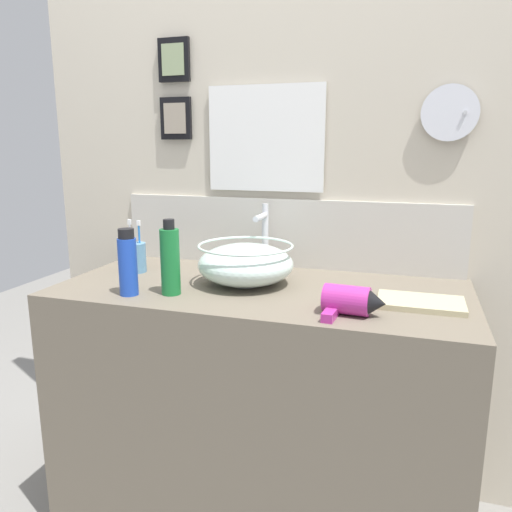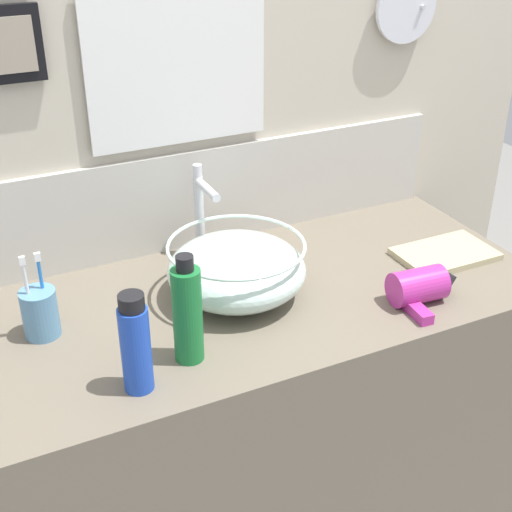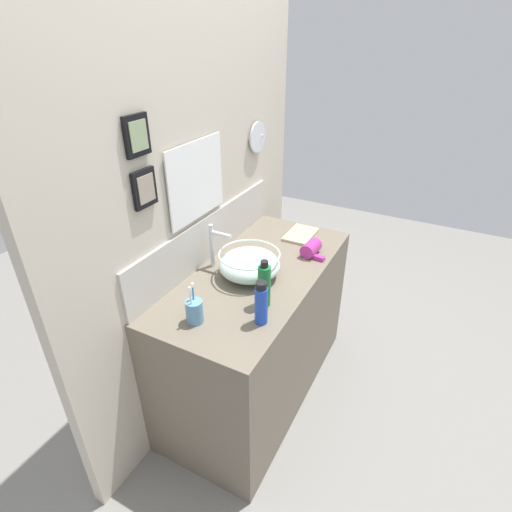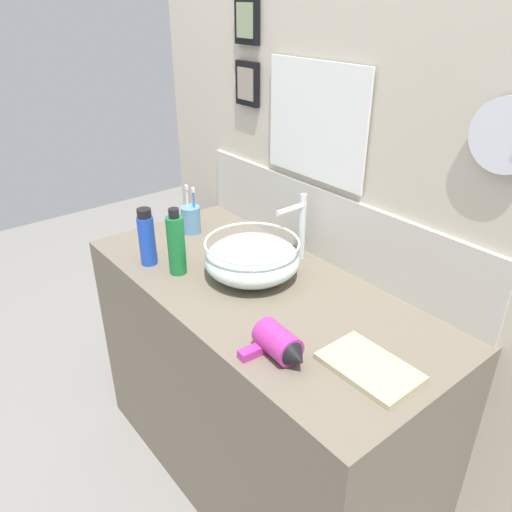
{
  "view_description": "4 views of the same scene",
  "coord_description": "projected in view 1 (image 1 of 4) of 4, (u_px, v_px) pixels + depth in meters",
  "views": [
    {
      "loc": [
        0.45,
        -1.47,
        1.28
      ],
      "look_at": [
        -0.02,
        0.0,
        0.94
      ],
      "focal_mm": 35.0,
      "sensor_mm": 36.0,
      "label": 1
    },
    {
      "loc": [
        -0.61,
        -1.24,
        1.69
      ],
      "look_at": [
        -0.02,
        0.0,
        0.94
      ],
      "focal_mm": 50.0,
      "sensor_mm": 36.0,
      "label": 2
    },
    {
      "loc": [
        -1.56,
        -0.81,
        1.93
      ],
      "look_at": [
        -0.02,
        0.0,
        0.94
      ],
      "focal_mm": 28.0,
      "sensor_mm": 36.0,
      "label": 3
    },
    {
      "loc": [
        1.06,
        -0.87,
        1.66
      ],
      "look_at": [
        -0.02,
        0.0,
        0.94
      ],
      "focal_mm": 35.0,
      "sensor_mm": 36.0,
      "label": 4
    }
  ],
  "objects": [
    {
      "name": "vanity_counter",
      "position": [
        261.0,
        406.0,
        1.68
      ],
      "size": [
        1.3,
        0.6,
        0.84
      ],
      "primitive_type": "cube",
      "color": "#6B6051",
      "rests_on": "ground"
    },
    {
      "name": "back_panel",
      "position": [
        288.0,
        150.0,
        1.81
      ],
      "size": [
        1.93,
        0.09,
        2.53
      ],
      "color": "beige",
      "rests_on": "ground"
    },
    {
      "name": "glass_bowl_sink",
      "position": [
        246.0,
        264.0,
        1.61
      ],
      "size": [
        0.31,
        0.31,
        0.13
      ],
      "color": "silver",
      "rests_on": "vanity_counter"
    },
    {
      "name": "faucet",
      "position": [
        264.0,
        232.0,
        1.78
      ],
      "size": [
        0.02,
        0.13,
        0.24
      ],
      "color": "silver",
      "rests_on": "vanity_counter"
    },
    {
      "name": "hair_drier",
      "position": [
        352.0,
        301.0,
        1.32
      ],
      "size": [
        0.17,
        0.14,
        0.08
      ],
      "color": "#B22D8C",
      "rests_on": "vanity_counter"
    },
    {
      "name": "toothbrush_cup",
      "position": [
        136.0,
        257.0,
        1.77
      ],
      "size": [
        0.07,
        0.07,
        0.19
      ],
      "color": "#598CB2",
      "rests_on": "vanity_counter"
    },
    {
      "name": "shampoo_bottle",
      "position": [
        170.0,
        260.0,
        1.49
      ],
      "size": [
        0.06,
        0.06,
        0.23
      ],
      "color": "#197233",
      "rests_on": "vanity_counter"
    },
    {
      "name": "lotion_bottle",
      "position": [
        128.0,
        263.0,
        1.49
      ],
      "size": [
        0.06,
        0.06,
        0.2
      ],
      "color": "blue",
      "rests_on": "vanity_counter"
    },
    {
      "name": "hand_towel",
      "position": [
        420.0,
        303.0,
        1.41
      ],
      "size": [
        0.24,
        0.15,
        0.02
      ],
      "primitive_type": "cube",
      "color": "tan",
      "rests_on": "vanity_counter"
    }
  ]
}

